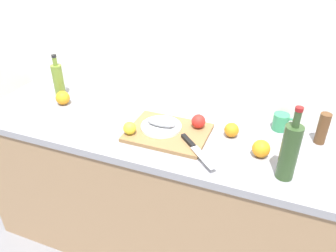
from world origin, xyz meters
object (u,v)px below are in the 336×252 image
object	(u,v)px
lemon_0	(130,128)
fish_fillet	(161,122)
wine_bottle	(289,151)
olive_oil_bottle	(58,80)
coffee_mug_0	(281,122)
cutting_board	(168,133)
orange_0	(63,98)
pepper_mill	(323,129)
white_plate	(161,127)
chef_knife	(193,147)

from	to	relation	value
lemon_0	fish_fillet	bearing A→B (deg)	40.76
wine_bottle	lemon_0	bearing A→B (deg)	177.30
olive_oil_bottle	coffee_mug_0	xyz separation A→B (m)	(1.32, 0.09, -0.06)
cutting_board	olive_oil_bottle	world-z (taller)	olive_oil_bottle
orange_0	fish_fillet	bearing A→B (deg)	-5.73
olive_oil_bottle	pepper_mill	world-z (taller)	olive_oil_bottle
white_plate	pepper_mill	world-z (taller)	pepper_mill
chef_knife	wine_bottle	bearing A→B (deg)	39.17
wine_bottle	coffee_mug_0	bearing A→B (deg)	97.75
cutting_board	coffee_mug_0	bearing A→B (deg)	26.12
wine_bottle	pepper_mill	size ratio (longest dim) A/B	2.09
cutting_board	coffee_mug_0	xyz separation A→B (m)	(0.53, 0.26, 0.03)
white_plate	lemon_0	world-z (taller)	lemon_0
chef_knife	olive_oil_bottle	bearing A→B (deg)	-152.18
pepper_mill	chef_knife	bearing A→B (deg)	-151.55
chef_knife	coffee_mug_0	bearing A→B (deg)	87.93
white_plate	pepper_mill	size ratio (longest dim) A/B	1.30
cutting_board	white_plate	world-z (taller)	white_plate
cutting_board	orange_0	size ratio (longest dim) A/B	4.90
white_plate	fish_fillet	distance (m)	0.03
lemon_0	orange_0	bearing A→B (deg)	161.87
chef_knife	lemon_0	xyz separation A→B (m)	(-0.34, 0.00, 0.02)
chef_knife	fish_fillet	bearing A→B (deg)	-164.64
fish_fillet	wine_bottle	world-z (taller)	wine_bottle
lemon_0	olive_oil_bottle	distance (m)	0.67
wine_bottle	pepper_mill	distance (m)	0.36
orange_0	coffee_mug_0	bearing A→B (deg)	8.19
cutting_board	fish_fillet	bearing A→B (deg)	159.81
fish_fillet	lemon_0	bearing A→B (deg)	-139.24
lemon_0	pepper_mill	world-z (taller)	pepper_mill
white_plate	lemon_0	distance (m)	0.17
olive_oil_bottle	orange_0	xyz separation A→B (m)	(0.09, -0.09, -0.07)
chef_knife	pepper_mill	xyz separation A→B (m)	(0.55, 0.30, 0.05)
white_plate	chef_knife	xyz separation A→B (m)	(0.21, -0.11, 0.00)
cutting_board	fish_fillet	world-z (taller)	fish_fillet
olive_oil_bottle	orange_0	world-z (taller)	olive_oil_bottle
coffee_mug_0	pepper_mill	distance (m)	0.20
lemon_0	orange_0	distance (m)	0.56
fish_fillet	orange_0	world-z (taller)	orange_0
white_plate	cutting_board	bearing A→B (deg)	-20.19
chef_knife	wine_bottle	distance (m)	0.43
lemon_0	coffee_mug_0	bearing A→B (deg)	26.70
chef_knife	pepper_mill	size ratio (longest dim) A/B	1.43
white_plate	wine_bottle	size ratio (longest dim) A/B	0.62
chef_knife	lemon_0	world-z (taller)	lemon_0
lemon_0	chef_knife	bearing A→B (deg)	-0.72
olive_oil_bottle	white_plate	bearing A→B (deg)	-11.77
coffee_mug_0	orange_0	bearing A→B (deg)	-171.81
cutting_board	wine_bottle	bearing A→B (deg)	-12.37
lemon_0	wine_bottle	size ratio (longest dim) A/B	0.19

